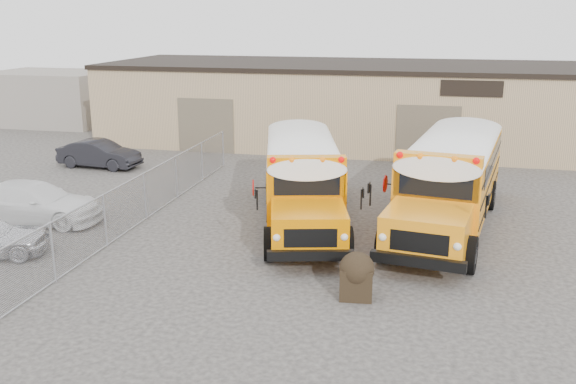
% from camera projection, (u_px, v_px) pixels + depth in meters
% --- Properties ---
extents(ground, '(120.00, 120.00, 0.00)m').
position_uv_depth(ground, '(282.00, 262.00, 19.98)').
color(ground, '#2F2D2B').
rests_on(ground, ground).
extents(warehouse, '(30.20, 10.20, 4.67)m').
position_uv_depth(warehouse, '(362.00, 103.00, 38.10)').
color(warehouse, tan).
rests_on(warehouse, ground).
extents(chainlink_fence, '(0.07, 18.07, 1.81)m').
position_uv_depth(chainlink_fence, '(145.00, 196.00, 23.88)').
color(chainlink_fence, '#96989E').
rests_on(chainlink_fence, ground).
extents(distant_building_left, '(8.00, 6.00, 3.60)m').
position_uv_depth(distant_building_left, '(52.00, 98.00, 44.98)').
color(distant_building_left, gray).
rests_on(distant_building_left, ground).
extents(school_bus_left, '(5.10, 10.85, 3.09)m').
position_uv_depth(school_bus_left, '(296.00, 139.00, 30.04)').
color(school_bus_left, orange).
rests_on(school_bus_left, ground).
extents(school_bus_right, '(4.34, 11.52, 3.29)m').
position_uv_depth(school_bus_right, '(471.00, 140.00, 29.34)').
color(school_bus_right, orange).
rests_on(school_bus_right, ground).
extents(tarp_bundle, '(0.96, 0.96, 1.30)m').
position_uv_depth(tarp_bundle, '(357.00, 275.00, 17.29)').
color(tarp_bundle, black).
rests_on(tarp_bundle, ground).
extents(car_white, '(5.24, 2.37, 1.49)m').
position_uv_depth(car_white, '(34.00, 203.00, 23.64)').
color(car_white, white).
rests_on(car_white, ground).
extents(car_dark, '(4.29, 1.81, 1.38)m').
position_uv_depth(car_dark, '(99.00, 154.00, 32.11)').
color(car_dark, black).
rests_on(car_dark, ground).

